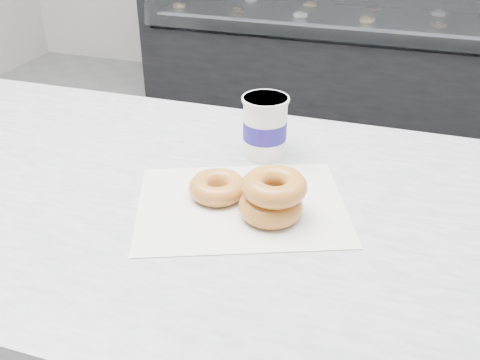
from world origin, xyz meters
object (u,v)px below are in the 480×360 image
at_px(counter, 139,355).
at_px(display_case, 336,29).
at_px(donut_single, 217,187).
at_px(coffee_cup, 265,126).
at_px(donut_stack, 273,196).

bearing_deg(counter, display_case, 90.00).
bearing_deg(donut_single, coffee_cup, 78.88).
bearing_deg(counter, donut_stack, -4.37).
height_order(counter, display_case, display_case).
xyz_separation_m(donut_stack, coffee_cup, (-0.07, 0.20, 0.02)).
bearing_deg(display_case, coffee_cup, -84.92).
distance_m(display_case, donut_stack, 2.80).
bearing_deg(coffee_cup, donut_stack, -94.43).
bearing_deg(donut_stack, coffee_cup, 108.90).
bearing_deg(display_case, counter, -90.00).
height_order(donut_single, donut_stack, donut_stack).
height_order(counter, donut_single, donut_single).
height_order(donut_single, coffee_cup, coffee_cup).
distance_m(display_case, donut_single, 2.75).
bearing_deg(donut_stack, display_case, 96.14).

